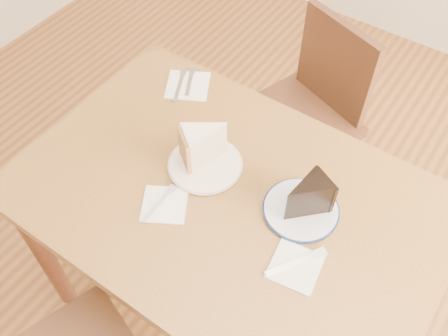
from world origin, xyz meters
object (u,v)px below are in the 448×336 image
Objects in this scene: plate_cream at (205,165)px; plate_navy at (301,210)px; table at (228,215)px; carrot_cake at (207,144)px; chocolate_cake at (304,200)px; chair_far at (304,115)px.

plate_navy is at bearing 4.14° from plate_cream.
plate_cream reaches higher than table.
carrot_cake is 0.32m from chocolate_cake.
plate_cream is (-0.12, 0.05, 0.10)m from table.
plate_cream and plate_navy have the same top height.
carrot_cake is at bearing 149.83° from table.
table is 0.22m from carrot_cake.
chair_far is 0.73m from chocolate_cake.
plate_navy is at bearing 20.52° from table.
chair_far is 4.03× the size of plate_cream.
chair_far is at bearing -39.66° from chocolate_cake.
chocolate_cake is at bearing 34.90° from carrot_cake.
carrot_cake is (-0.13, 0.07, 0.17)m from table.
table is 5.72× the size of plate_cream.
plate_cream is at bearing 105.83° from chair_far.
chocolate_cake reaches higher than table.
plate_navy is at bearing -20.08° from chocolate_cake.
carrot_cake is (-0.04, -0.58, 0.35)m from chair_far.
chair_far is 0.67m from plate_cream.
chocolate_cake reaches higher than plate_navy.
chair_far is at bearing 115.16° from plate_navy.
plate_cream is 1.04× the size of plate_navy.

